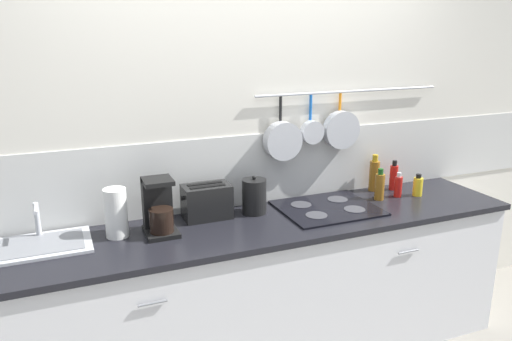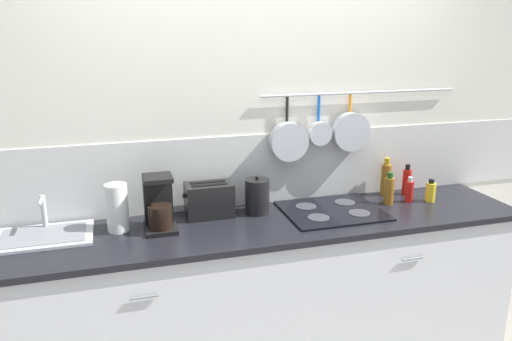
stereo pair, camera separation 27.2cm
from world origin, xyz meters
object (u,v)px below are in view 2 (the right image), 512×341
(toaster, at_px, (209,200))
(bottle_cooking_wine, at_px, (409,191))
(paper_towel_roll, at_px, (117,208))
(bottle_sesame_oil, at_px, (407,181))
(coffee_maker, at_px, (159,207))
(bottle_olive_oil, at_px, (389,190))
(bottle_vinegar, at_px, (430,192))
(kettle, at_px, (257,196))
(bottle_hot_sauce, at_px, (386,179))

(toaster, relative_size, bottle_cooking_wine, 1.77)
(paper_towel_roll, bearing_deg, bottle_sesame_oil, 3.13)
(coffee_maker, distance_m, toaster, 0.32)
(toaster, xyz_separation_m, bottle_sesame_oil, (1.32, 0.02, -0.01))
(coffee_maker, bearing_deg, paper_towel_roll, 172.73)
(paper_towel_roll, relative_size, bottle_olive_oil, 1.29)
(toaster, xyz_separation_m, bottle_vinegar, (1.40, -0.14, -0.04))
(kettle, relative_size, bottle_hot_sauce, 0.93)
(bottle_olive_oil, relative_size, bottle_cooking_wine, 1.26)
(bottle_cooking_wine, xyz_separation_m, bottle_sesame_oil, (0.06, 0.13, 0.02))
(coffee_maker, height_order, bottle_olive_oil, coffee_maker)
(toaster, distance_m, bottle_sesame_oil, 1.33)
(bottle_cooking_wine, distance_m, bottle_vinegar, 0.14)
(coffee_maker, height_order, bottle_cooking_wine, coffee_maker)
(toaster, bearing_deg, bottle_vinegar, -5.71)
(paper_towel_roll, height_order, bottle_sesame_oil, paper_towel_roll)
(toaster, height_order, bottle_cooking_wine, toaster)
(bottle_sesame_oil, xyz_separation_m, bottle_vinegar, (0.07, -0.16, -0.03))
(coffee_maker, relative_size, bottle_hot_sauce, 1.21)
(bottle_sesame_oil, bearing_deg, bottle_vinegar, -66.72)
(toaster, relative_size, bottle_hot_sauce, 1.16)
(paper_towel_roll, distance_m, bottle_vinegar, 1.91)
(bottle_hot_sauce, height_order, bottle_sesame_oil, bottle_hot_sauce)
(bottle_olive_oil, xyz_separation_m, bottle_sesame_oil, (0.21, 0.14, -0.00))
(bottle_cooking_wine, bearing_deg, bottle_sesame_oil, 64.38)
(bottle_olive_oil, bearing_deg, bottle_hot_sauce, 65.91)
(bottle_olive_oil, bearing_deg, coffee_maker, 179.73)
(bottle_olive_oil, height_order, bottle_vinegar, bottle_olive_oil)
(coffee_maker, bearing_deg, bottle_sesame_oil, 4.54)
(bottle_hot_sauce, bearing_deg, bottle_vinegar, -43.93)
(bottle_vinegar, bearing_deg, toaster, 174.29)
(coffee_maker, xyz_separation_m, toaster, (0.30, 0.10, -0.03))
(paper_towel_roll, xyz_separation_m, toaster, (0.52, 0.08, -0.03))
(kettle, distance_m, bottle_cooking_wine, 0.98)
(kettle, bearing_deg, coffee_maker, -172.35)
(bottle_hot_sauce, height_order, bottle_vinegar, bottle_hot_sauce)
(toaster, relative_size, bottle_olive_oil, 1.41)
(paper_towel_roll, bearing_deg, toaster, 8.46)
(toaster, xyz_separation_m, bottle_cooking_wine, (1.26, -0.11, -0.03))
(paper_towel_roll, height_order, toaster, paper_towel_roll)
(paper_towel_roll, distance_m, coffee_maker, 0.22)
(bottle_cooking_wine, relative_size, bottle_vinegar, 1.12)
(bottle_hot_sauce, distance_m, bottle_sesame_oil, 0.14)
(coffee_maker, height_order, bottle_vinegar, coffee_maker)
(bottle_vinegar, bearing_deg, bottle_hot_sauce, 136.07)
(paper_towel_roll, relative_size, kettle, 1.14)
(bottle_olive_oil, bearing_deg, toaster, 174.30)
(coffee_maker, distance_m, bottle_hot_sauce, 1.50)
(toaster, height_order, kettle, kettle)
(coffee_maker, xyz_separation_m, kettle, (0.58, 0.08, -0.02))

